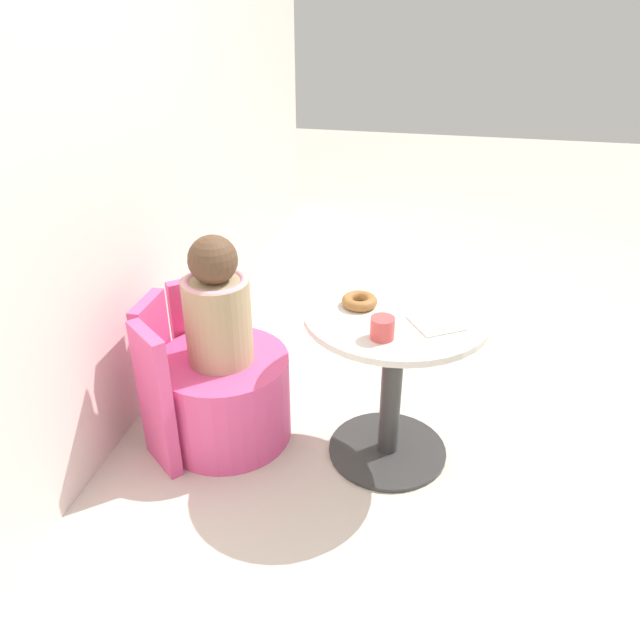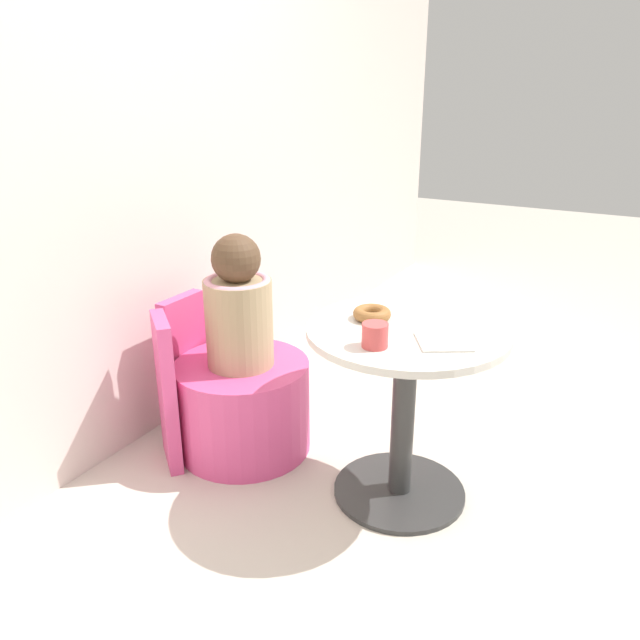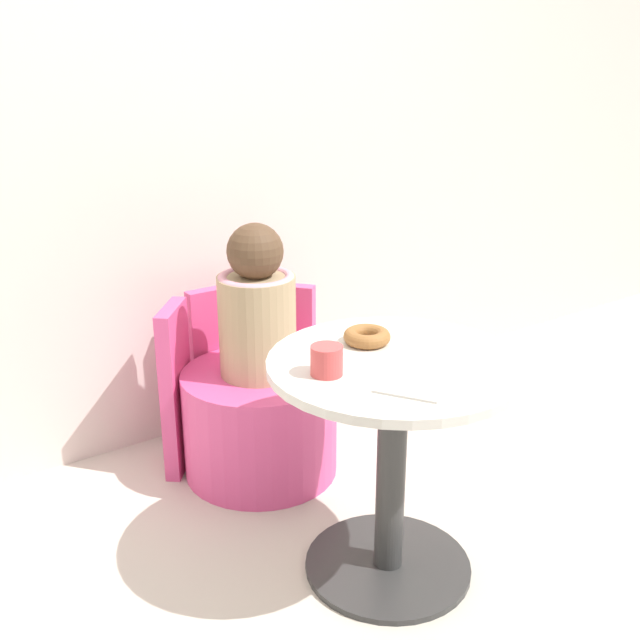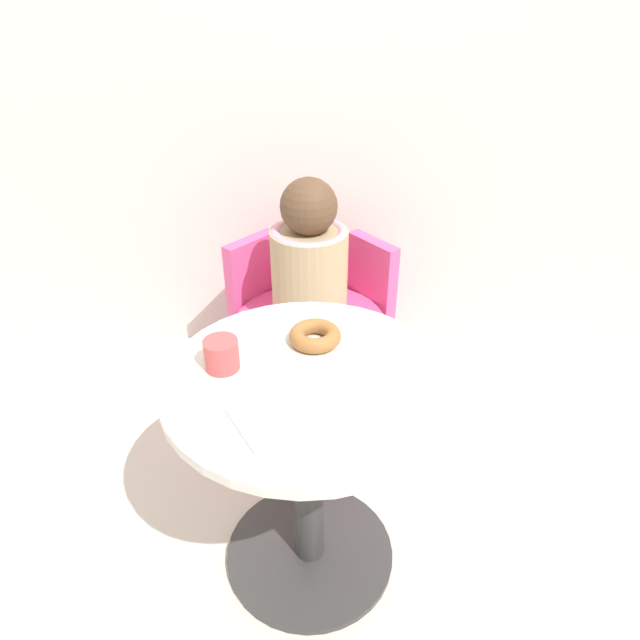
{
  "view_description": "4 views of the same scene",
  "coord_description": "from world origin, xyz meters",
  "px_view_note": "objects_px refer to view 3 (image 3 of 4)",
  "views": [
    {
      "loc": [
        -1.89,
        -0.13,
        1.68
      ],
      "look_at": [
        0.08,
        0.29,
        0.58
      ],
      "focal_mm": 35.0,
      "sensor_mm": 36.0,
      "label": 1
    },
    {
      "loc": [
        -1.7,
        -0.68,
        1.39
      ],
      "look_at": [
        0.01,
        0.3,
        0.64
      ],
      "focal_mm": 35.0,
      "sensor_mm": 36.0,
      "label": 2
    },
    {
      "loc": [
        -1.09,
        -1.34,
        1.39
      ],
      "look_at": [
        0.09,
        0.35,
        0.65
      ],
      "focal_mm": 42.0,
      "sensor_mm": 36.0,
      "label": 3
    },
    {
      "loc": [
        0.14,
        -1.02,
        1.44
      ],
      "look_at": [
        0.11,
        0.3,
        0.61
      ],
      "focal_mm": 32.0,
      "sensor_mm": 36.0,
      "label": 4
    }
  ],
  "objects_px": {
    "round_table": "(392,432)",
    "child_figure": "(257,308)",
    "tub_chair": "(260,422)",
    "donut": "(367,336)",
    "cup": "(327,360)"
  },
  "relations": [
    {
      "from": "tub_chair",
      "to": "donut",
      "type": "bearing_deg",
      "value": -86.11
    },
    {
      "from": "tub_chair",
      "to": "child_figure",
      "type": "xyz_separation_m",
      "value": [
        -0.0,
        0.0,
        0.42
      ]
    },
    {
      "from": "tub_chair",
      "to": "cup",
      "type": "bearing_deg",
      "value": -105.19
    },
    {
      "from": "round_table",
      "to": "tub_chair",
      "type": "bearing_deg",
      "value": 91.92
    },
    {
      "from": "cup",
      "to": "round_table",
      "type": "bearing_deg",
      "value": -8.01
    },
    {
      "from": "round_table",
      "to": "child_figure",
      "type": "xyz_separation_m",
      "value": [
        -0.02,
        0.67,
        0.17
      ]
    },
    {
      "from": "child_figure",
      "to": "donut",
      "type": "height_order",
      "value": "child_figure"
    },
    {
      "from": "tub_chair",
      "to": "cup",
      "type": "height_order",
      "value": "cup"
    },
    {
      "from": "round_table",
      "to": "child_figure",
      "type": "distance_m",
      "value": 0.69
    },
    {
      "from": "donut",
      "to": "tub_chair",
      "type": "bearing_deg",
      "value": 93.89
    },
    {
      "from": "child_figure",
      "to": "donut",
      "type": "xyz_separation_m",
      "value": [
        0.04,
        -0.53,
        0.06
      ]
    },
    {
      "from": "donut",
      "to": "child_figure",
      "type": "bearing_deg",
      "value": 93.89
    },
    {
      "from": "tub_chair",
      "to": "donut",
      "type": "relative_size",
      "value": 4.12
    },
    {
      "from": "donut",
      "to": "cup",
      "type": "height_order",
      "value": "cup"
    },
    {
      "from": "tub_chair",
      "to": "donut",
      "type": "xyz_separation_m",
      "value": [
        0.04,
        -0.53,
        0.48
      ]
    }
  ]
}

